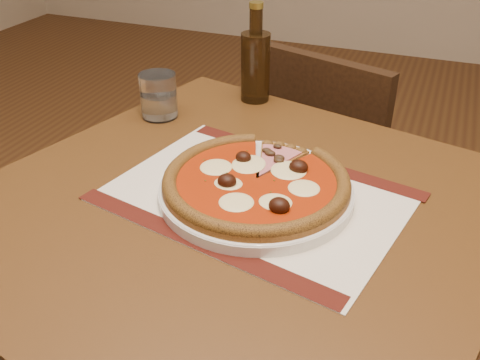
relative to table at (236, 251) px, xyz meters
name	(u,v)px	position (x,y,z in m)	size (l,w,h in m)	color
table	(236,251)	(0.00, 0.00, 0.00)	(0.97, 0.97, 0.75)	brown
chair_far	(330,168)	(0.02, 0.65, -0.18)	(0.49, 0.49, 0.82)	black
placemat	(256,196)	(0.03, 0.03, 0.10)	(0.46, 0.33, 0.00)	beige
plate	(256,191)	(0.03, 0.03, 0.11)	(0.31, 0.31, 0.02)	white
pizza	(256,181)	(0.03, 0.03, 0.13)	(0.30, 0.30, 0.04)	#9D6426
ham_slice	(275,162)	(0.03, 0.10, 0.13)	(0.09, 0.13, 0.02)	#9D6426
water_glass	(159,96)	(-0.27, 0.24, 0.15)	(0.08, 0.08, 0.09)	white
bottle	(255,63)	(-0.11, 0.40, 0.19)	(0.06, 0.06, 0.21)	#311E0C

